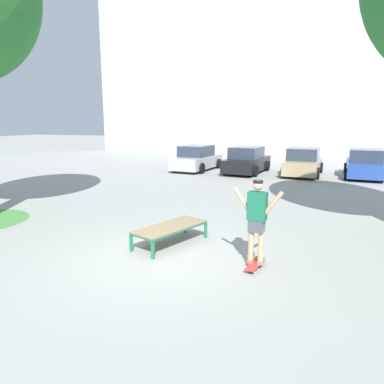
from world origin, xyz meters
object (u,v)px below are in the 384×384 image
Objects in this scene: skate_box at (170,228)px; car_blue at (364,164)px; skateboard at (255,264)px; car_tan at (303,163)px; car_silver at (197,159)px; car_black at (247,161)px; skater at (257,216)px.

skate_box is 14.23m from car_blue.
skateboard is 0.19× the size of car_blue.
car_tan is (2.36, 12.91, 0.28)m from skate_box.
skate_box reaches higher than skateboard.
car_tan is (6.16, 0.09, 0.00)m from car_silver.
car_black is at bearing 93.25° from skate_box.
car_tan is 1.00× the size of car_blue.
skate_box is at bearing -100.38° from car_tan.
car_blue is (6.17, 0.46, 0.00)m from car_black.
skater is (2.15, -0.69, 0.66)m from skate_box.
car_blue reaches higher than skate_box.
car_silver is (-5.95, 13.50, -0.38)m from skater.
skateboard is 0.19× the size of car_black.
skate_box is 13.12m from car_tan.
car_tan is at bearing 89.10° from skater.
car_black is 1.02× the size of car_blue.
car_black is at bearing 102.11° from skater.
skater is 0.40× the size of car_blue.
skater is at bearing -77.89° from car_black.
car_silver is at bearing -177.94° from car_blue.
skate_box is 13.37m from car_silver.
car_silver and car_tan have the same top height.
car_silver is at bearing 113.79° from skater.
skater is at bearing -17.70° from skate_box.
car_blue is at bearing 76.60° from skater.
skater is 0.39× the size of car_tan.
car_tan is at bearing 89.10° from skateboard.
car_silver is at bearing -179.15° from car_tan.
car_blue is at bearing 2.06° from car_silver.
skate_box is 2.28m from skateboard.
skateboard is at bearing -96.68° from skater.
skateboard is 14.77m from car_silver.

